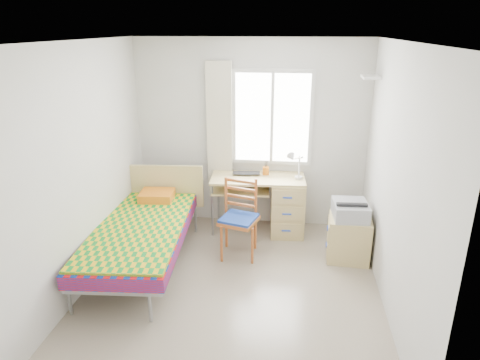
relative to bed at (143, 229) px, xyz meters
name	(u,v)px	position (x,y,z in m)	size (l,w,h in m)	color
floor	(233,286)	(1.12, -0.36, -0.46)	(3.50, 3.50, 0.00)	#BCAD93
ceiling	(231,41)	(1.12, -0.36, 2.14)	(3.50, 3.50, 0.00)	white
wall_back	(250,135)	(1.12, 1.39, 0.84)	(3.20, 3.20, 0.00)	silver
wall_left	(82,170)	(-0.48, -0.36, 0.84)	(3.50, 3.50, 0.00)	silver
wall_right	(396,183)	(2.72, -0.36, 0.84)	(3.50, 3.50, 0.00)	silver
window	(272,118)	(1.42, 1.37, 1.09)	(1.10, 0.04, 1.30)	white
curtain	(219,125)	(0.70, 1.32, 0.99)	(0.35, 0.05, 1.70)	beige
floating_shelf	(371,77)	(2.61, 1.04, 1.69)	(0.20, 0.32, 0.03)	white
bed	(143,229)	(0.00, 0.00, 0.00)	(1.18, 2.24, 0.94)	gray
desk	(282,203)	(1.60, 1.07, -0.03)	(1.31, 0.67, 0.79)	tan
chair	(240,214)	(1.11, 0.40, 0.09)	(0.52, 0.52, 0.97)	#AF6421
cabinet	(348,238)	(2.45, 0.44, -0.18)	(0.53, 0.48, 0.55)	tan
printer	(350,210)	(2.44, 0.46, 0.19)	(0.43, 0.49, 0.20)	#9C9DA3
laptop	(246,175)	(1.10, 1.11, 0.35)	(0.38, 0.24, 0.03)	black
pen_cup	(266,171)	(1.36, 1.20, 0.39)	(0.09, 0.09, 0.11)	orange
task_lamp	(295,163)	(1.75, 0.98, 0.59)	(0.23, 0.32, 0.41)	white
book	(246,190)	(1.11, 1.08, 0.13)	(0.18, 0.25, 0.02)	gray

